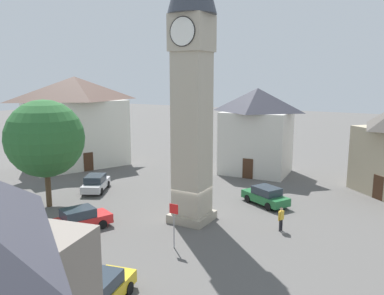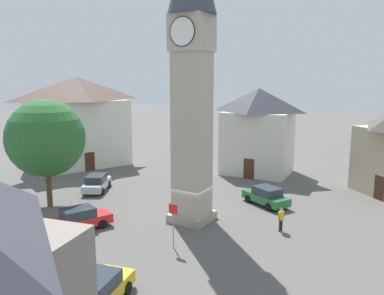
{
  "view_description": "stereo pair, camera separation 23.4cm",
  "coord_description": "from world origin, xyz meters",
  "px_view_note": "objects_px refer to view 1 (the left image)",
  "views": [
    {
      "loc": [
        13.42,
        -23.4,
        10.31
      ],
      "look_at": [
        0.0,
        0.0,
        5.43
      ],
      "focal_mm": 36.23,
      "sensor_mm": 36.0,
      "label": 1
    },
    {
      "loc": [
        13.62,
        -23.28,
        10.31
      ],
      "look_at": [
        0.0,
        0.0,
        5.43
      ],
      "focal_mm": 36.23,
      "sensor_mm": 36.0,
      "label": 2
    }
  ],
  "objects_px": {
    "car_silver_kerb": "(100,291)",
    "building_corner_back": "(257,130)",
    "clock_tower": "(192,48)",
    "car_red_corner": "(80,219)",
    "tree": "(45,139)",
    "car_blue_kerb": "(266,196)",
    "car_white_side": "(96,183)",
    "pedestrian": "(281,217)",
    "road_sign": "(174,218)",
    "building_terrace_right": "(76,121)"
  },
  "relations": [
    {
      "from": "car_blue_kerb",
      "to": "car_silver_kerb",
      "type": "relative_size",
      "value": 1.01
    },
    {
      "from": "clock_tower",
      "to": "building_terrace_right",
      "type": "xyz_separation_m",
      "value": [
        -20.45,
        8.67,
        -6.96
      ]
    },
    {
      "from": "tree",
      "to": "building_terrace_right",
      "type": "bearing_deg",
      "value": 126.91
    },
    {
      "from": "clock_tower",
      "to": "building_terrace_right",
      "type": "height_order",
      "value": "clock_tower"
    },
    {
      "from": "car_red_corner",
      "to": "building_terrace_right",
      "type": "bearing_deg",
      "value": 136.25
    },
    {
      "from": "car_white_side",
      "to": "road_sign",
      "type": "height_order",
      "value": "road_sign"
    },
    {
      "from": "car_blue_kerb",
      "to": "building_corner_back",
      "type": "height_order",
      "value": "building_corner_back"
    },
    {
      "from": "car_blue_kerb",
      "to": "building_corner_back",
      "type": "bearing_deg",
      "value": 114.92
    },
    {
      "from": "clock_tower",
      "to": "car_red_corner",
      "type": "bearing_deg",
      "value": -137.32
    },
    {
      "from": "road_sign",
      "to": "tree",
      "type": "bearing_deg",
      "value": 173.18
    },
    {
      "from": "clock_tower",
      "to": "car_silver_kerb",
      "type": "relative_size",
      "value": 4.77
    },
    {
      "from": "car_white_side",
      "to": "car_silver_kerb",
      "type": "bearing_deg",
      "value": -45.83
    },
    {
      "from": "clock_tower",
      "to": "car_red_corner",
      "type": "height_order",
      "value": "clock_tower"
    },
    {
      "from": "building_terrace_right",
      "to": "car_silver_kerb",
      "type": "bearing_deg",
      "value": -42.23
    },
    {
      "from": "car_blue_kerb",
      "to": "building_terrace_right",
      "type": "distance_m",
      "value": 24.49
    },
    {
      "from": "tree",
      "to": "car_blue_kerb",
      "type": "bearing_deg",
      "value": 31.04
    },
    {
      "from": "car_white_side",
      "to": "building_corner_back",
      "type": "relative_size",
      "value": 0.48
    },
    {
      "from": "tree",
      "to": "car_red_corner",
      "type": "bearing_deg",
      "value": -21.63
    },
    {
      "from": "car_red_corner",
      "to": "car_white_side",
      "type": "relative_size",
      "value": 1.01
    },
    {
      "from": "car_white_side",
      "to": "building_terrace_right",
      "type": "xyz_separation_m",
      "value": [
        -9.06,
        6.63,
        4.56
      ]
    },
    {
      "from": "tree",
      "to": "building_corner_back",
      "type": "bearing_deg",
      "value": 61.13
    },
    {
      "from": "car_white_side",
      "to": "pedestrian",
      "type": "relative_size",
      "value": 2.62
    },
    {
      "from": "car_silver_kerb",
      "to": "road_sign",
      "type": "xyz_separation_m",
      "value": [
        -0.41,
        6.91,
        1.14
      ]
    },
    {
      "from": "building_terrace_right",
      "to": "building_corner_back",
      "type": "distance_m",
      "value": 20.66
    },
    {
      "from": "building_terrace_right",
      "to": "pedestrian",
      "type": "bearing_deg",
      "value": -15.46
    },
    {
      "from": "car_silver_kerb",
      "to": "tree",
      "type": "xyz_separation_m",
      "value": [
        -13.43,
        8.47,
        4.81
      ]
    },
    {
      "from": "road_sign",
      "to": "building_terrace_right",
      "type": "bearing_deg",
      "value": 148.71
    },
    {
      "from": "clock_tower",
      "to": "building_terrace_right",
      "type": "distance_m",
      "value": 23.27
    },
    {
      "from": "car_silver_kerb",
      "to": "tree",
      "type": "bearing_deg",
      "value": 147.76
    },
    {
      "from": "car_blue_kerb",
      "to": "tree",
      "type": "relative_size",
      "value": 0.51
    },
    {
      "from": "building_corner_back",
      "to": "clock_tower",
      "type": "bearing_deg",
      "value": -85.89
    },
    {
      "from": "car_white_side",
      "to": "car_blue_kerb",
      "type": "bearing_deg",
      "value": 15.21
    },
    {
      "from": "car_red_corner",
      "to": "building_terrace_right",
      "type": "relative_size",
      "value": 0.35
    },
    {
      "from": "building_terrace_right",
      "to": "building_corner_back",
      "type": "xyz_separation_m",
      "value": [
        19.29,
        7.36,
        -0.62
      ]
    },
    {
      "from": "car_white_side",
      "to": "building_terrace_right",
      "type": "distance_m",
      "value": 12.12
    },
    {
      "from": "car_silver_kerb",
      "to": "pedestrian",
      "type": "bearing_deg",
      "value": 70.71
    },
    {
      "from": "car_blue_kerb",
      "to": "building_corner_back",
      "type": "relative_size",
      "value": 0.48
    },
    {
      "from": "road_sign",
      "to": "pedestrian",
      "type": "bearing_deg",
      "value": 50.26
    },
    {
      "from": "car_silver_kerb",
      "to": "building_corner_back",
      "type": "relative_size",
      "value": 0.48
    },
    {
      "from": "building_corner_back",
      "to": "road_sign",
      "type": "bearing_deg",
      "value": -83.06
    },
    {
      "from": "car_silver_kerb",
      "to": "car_white_side",
      "type": "height_order",
      "value": "same"
    },
    {
      "from": "building_corner_back",
      "to": "pedestrian",
      "type": "bearing_deg",
      "value": -63.38
    },
    {
      "from": "car_blue_kerb",
      "to": "car_white_side",
      "type": "bearing_deg",
      "value": -164.79
    },
    {
      "from": "car_silver_kerb",
      "to": "building_corner_back",
      "type": "xyz_separation_m",
      "value": [
        -2.92,
        27.53,
        3.94
      ]
    },
    {
      "from": "pedestrian",
      "to": "tree",
      "type": "bearing_deg",
      "value": -166.45
    },
    {
      "from": "car_silver_kerb",
      "to": "road_sign",
      "type": "distance_m",
      "value": 7.01
    },
    {
      "from": "clock_tower",
      "to": "building_terrace_right",
      "type": "bearing_deg",
      "value": 157.01
    },
    {
      "from": "tree",
      "to": "building_corner_back",
      "type": "distance_m",
      "value": 21.78
    },
    {
      "from": "pedestrian",
      "to": "building_terrace_right",
      "type": "distance_m",
      "value": 28.02
    },
    {
      "from": "clock_tower",
      "to": "pedestrian",
      "type": "relative_size",
      "value": 12.41
    }
  ]
}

